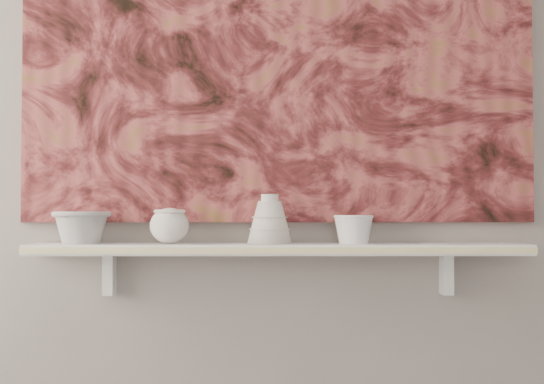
{
  "coord_description": "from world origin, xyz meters",
  "views": [
    {
      "loc": [
        -0.04,
        -0.63,
        1.01
      ],
      "look_at": [
        -0.02,
        1.49,
        1.08
      ],
      "focal_mm": 50.0,
      "sensor_mm": 36.0,
      "label": 1
    }
  ],
  "objects_px": {
    "cup_cream": "(169,226)",
    "shelf": "(279,249)",
    "bowl_grey": "(81,227)",
    "bell_vessel": "(270,219)",
    "bowl_white": "(354,229)",
    "painting": "(278,36)"
  },
  "relations": [
    {
      "from": "cup_cream",
      "to": "shelf",
      "type": "bearing_deg",
      "value": 0.0
    },
    {
      "from": "bowl_grey",
      "to": "cup_cream",
      "type": "xyz_separation_m",
      "value": [
        0.25,
        0.0,
        0.0
      ]
    },
    {
      "from": "bowl_grey",
      "to": "cup_cream",
      "type": "distance_m",
      "value": 0.25
    },
    {
      "from": "bell_vessel",
      "to": "bowl_white",
      "type": "height_order",
      "value": "bell_vessel"
    },
    {
      "from": "painting",
      "to": "bowl_white",
      "type": "distance_m",
      "value": 0.61
    },
    {
      "from": "shelf",
      "to": "bowl_white",
      "type": "bearing_deg",
      "value": 0.0
    },
    {
      "from": "painting",
      "to": "bowl_grey",
      "type": "relative_size",
      "value": 9.09
    },
    {
      "from": "bowl_grey",
      "to": "cup_cream",
      "type": "bearing_deg",
      "value": 0.0
    },
    {
      "from": "painting",
      "to": "bowl_grey",
      "type": "xyz_separation_m",
      "value": [
        -0.56,
        -0.08,
        -0.56
      ]
    },
    {
      "from": "bowl_grey",
      "to": "bowl_white",
      "type": "xyz_separation_m",
      "value": [
        0.77,
        0.0,
        -0.01
      ]
    },
    {
      "from": "cup_cream",
      "to": "bell_vessel",
      "type": "bearing_deg",
      "value": 0.0
    },
    {
      "from": "shelf",
      "to": "bell_vessel",
      "type": "relative_size",
      "value": 9.94
    },
    {
      "from": "painting",
      "to": "bowl_white",
      "type": "relative_size",
      "value": 13.19
    },
    {
      "from": "shelf",
      "to": "bowl_grey",
      "type": "relative_size",
      "value": 8.49
    },
    {
      "from": "shelf",
      "to": "bowl_grey",
      "type": "bearing_deg",
      "value": 180.0
    },
    {
      "from": "painting",
      "to": "cup_cream",
      "type": "bearing_deg",
      "value": -165.36
    },
    {
      "from": "bell_vessel",
      "to": "painting",
      "type": "bearing_deg",
      "value": 72.85
    },
    {
      "from": "shelf",
      "to": "bowl_white",
      "type": "relative_size",
      "value": 12.31
    },
    {
      "from": "cup_cream",
      "to": "bowl_white",
      "type": "height_order",
      "value": "cup_cream"
    },
    {
      "from": "shelf",
      "to": "painting",
      "type": "height_order",
      "value": "painting"
    },
    {
      "from": "bell_vessel",
      "to": "bowl_grey",
      "type": "bearing_deg",
      "value": 180.0
    },
    {
      "from": "shelf",
      "to": "cup_cream",
      "type": "distance_m",
      "value": 0.31
    }
  ]
}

